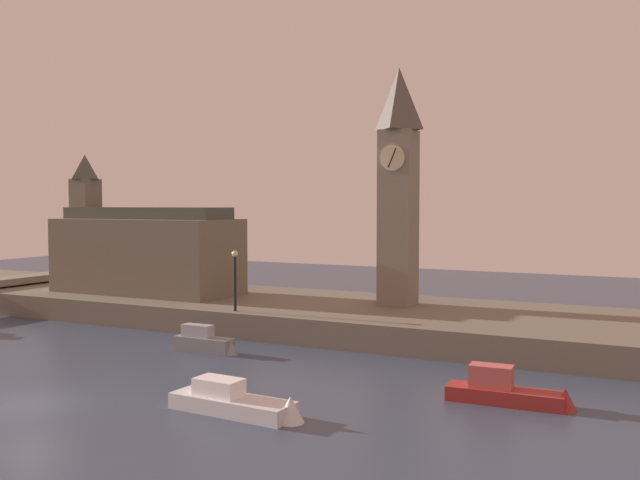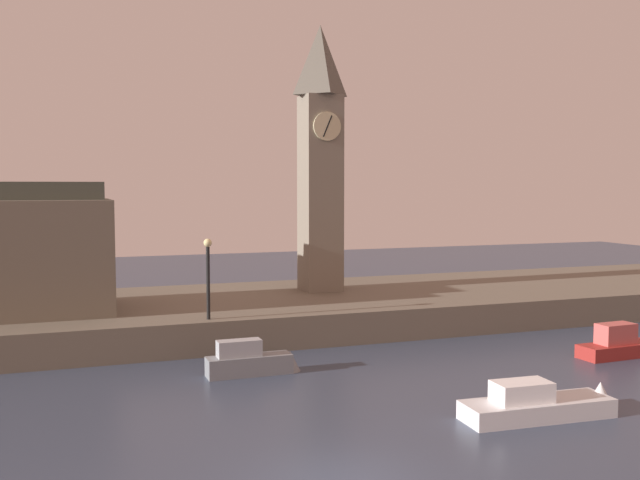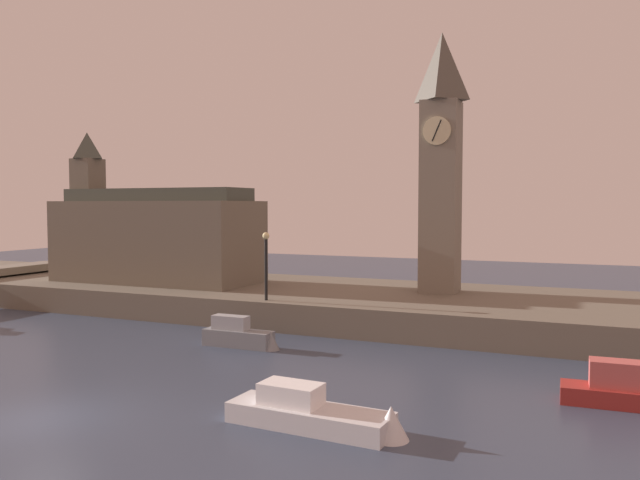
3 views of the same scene
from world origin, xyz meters
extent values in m
plane|color=#384256|center=(0.00, 0.00, 0.00)|extent=(120.00, 120.00, 0.00)
cube|color=#6B6051|center=(0.00, 20.00, 0.75)|extent=(70.00, 12.00, 1.50)
cube|color=slate|center=(7.16, 21.33, 6.82)|extent=(2.02, 2.02, 10.64)
cylinder|color=beige|center=(7.16, 20.26, 10.42)|extent=(1.53, 0.12, 1.53)
cube|color=black|center=(7.16, 20.19, 10.42)|extent=(0.53, 0.04, 1.15)
pyramid|color=#554E43|center=(7.16, 21.33, 14.03)|extent=(2.22, 2.22, 3.78)
cube|color=#6B6051|center=(-10.62, 19.17, 4.07)|extent=(13.05, 5.52, 5.15)
cube|color=#6B6051|center=(-16.32, 19.17, 5.50)|extent=(1.65, 1.65, 8.01)
pyramid|color=#474C42|center=(-16.32, 19.17, 10.39)|extent=(1.81, 1.81, 1.77)
cube|color=#42473D|center=(-10.62, 19.17, 7.05)|extent=(12.40, 3.31, 0.80)
cylinder|color=black|center=(-0.37, 14.75, 3.07)|extent=(0.16, 0.16, 3.15)
sphere|color=#F2E099|center=(-0.37, 14.75, 4.83)|extent=(0.36, 0.36, 0.36)
cube|color=maroon|center=(16.30, 8.22, 0.29)|extent=(4.47, 1.41, 0.57)
cube|color=#CC5651|center=(15.77, 8.22, 1.01)|extent=(1.67, 0.92, 0.87)
cone|color=maroon|center=(18.51, 8.22, 0.32)|extent=(1.14, 1.14, 1.10)
cube|color=silver|center=(7.58, 2.52, 0.30)|extent=(4.94, 1.71, 0.59)
cube|color=white|center=(7.00, 2.52, 0.91)|extent=(1.83, 1.11, 0.63)
cone|color=silver|center=(10.02, 2.52, 0.33)|extent=(1.37, 1.37, 1.22)
cube|color=gray|center=(0.39, 10.65, 0.38)|extent=(3.29, 0.94, 0.75)
cube|color=#A8ADB2|center=(-0.01, 10.65, 1.07)|extent=(1.69, 0.65, 0.64)
cone|color=gray|center=(2.03, 10.65, 0.42)|extent=(0.83, 0.83, 0.82)
camera|label=1|loc=(21.53, -18.27, 7.66)|focal=38.55mm
camera|label=2|loc=(-6.38, -16.10, 7.29)|focal=40.75mm
camera|label=3|loc=(14.88, -13.64, 6.38)|focal=35.27mm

